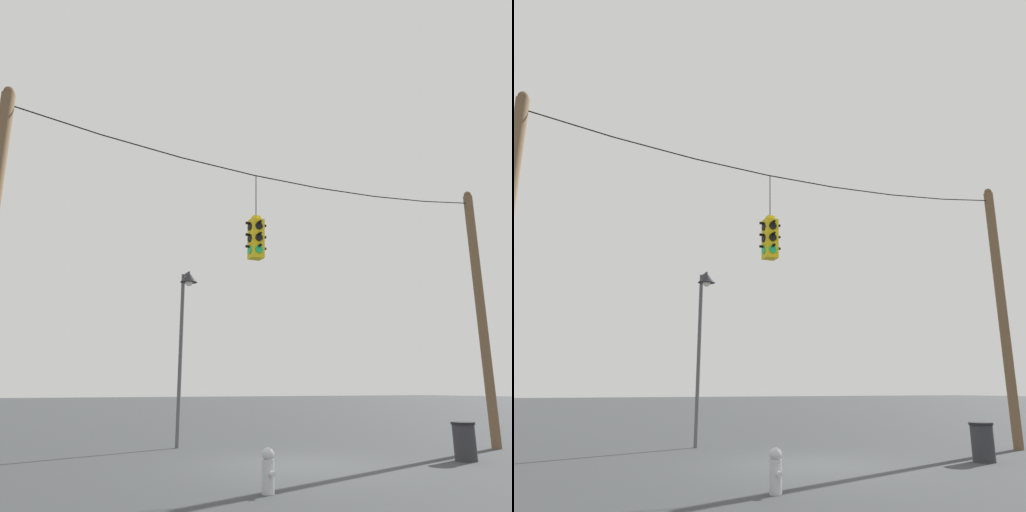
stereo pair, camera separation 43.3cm
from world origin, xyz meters
TOP-DOWN VIEW (x-y plane):
  - ground_plane at (0.00, 0.00)m, footprint 200.00×200.00m
  - utility_pole_right at (7.07, 0.27)m, footprint 0.30×0.30m
  - span_wire at (0.00, 0.27)m, footprint 14.15×0.03m
  - traffic_light_near_left_pole at (-0.95, 0.27)m, footprint 0.58×0.58m
  - street_lamp at (-1.55, 4.22)m, footprint 0.55×0.94m
  - fire_hydrant at (-2.15, -2.71)m, footprint 0.22×0.30m
  - trash_bin at (4.13, -1.25)m, footprint 0.58×0.58m

SIDE VIEW (x-z plane):
  - ground_plane at x=0.00m, z-range 0.00..0.00m
  - fire_hydrant at x=-2.15m, z-range 0.01..0.76m
  - trash_bin at x=4.13m, z-range 0.00..0.93m
  - utility_pole_right at x=7.07m, z-range -0.01..8.26m
  - street_lamp at x=-1.55m, z-range 1.48..6.88m
  - traffic_light_near_left_pole at x=-0.95m, z-range 4.38..6.70m
  - span_wire at x=0.00m, z-range 7.21..7.77m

